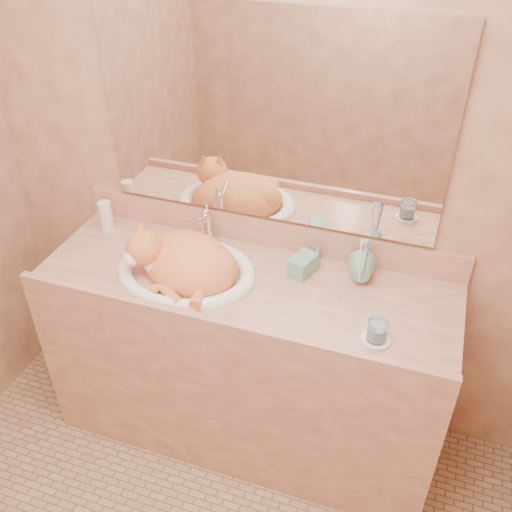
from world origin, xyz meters
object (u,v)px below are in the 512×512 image
(sink_basin, at_px, (185,255))
(cat, at_px, (182,259))
(soap_dispenser, at_px, (295,262))
(toothbrush_cup, at_px, (361,277))
(vanity_counter, at_px, (246,361))
(water_glass, at_px, (377,330))

(sink_basin, xyz_separation_m, cat, (-0.01, -0.01, -0.02))
(soap_dispenser, distance_m, toothbrush_cup, 0.25)
(sink_basin, bearing_deg, vanity_counter, -8.47)
(toothbrush_cup, distance_m, water_glass, 0.28)
(sink_basin, relative_size, water_glass, 6.84)
(soap_dispenser, bearing_deg, water_glass, -14.85)
(toothbrush_cup, xyz_separation_m, water_glass, (0.10, -0.26, -0.00))
(water_glass, bearing_deg, soap_dispenser, 146.40)
(vanity_counter, relative_size, water_glass, 20.47)
(soap_dispenser, bearing_deg, vanity_counter, -137.29)
(vanity_counter, bearing_deg, cat, -173.73)
(water_glass, bearing_deg, sink_basin, 169.94)
(sink_basin, xyz_separation_m, soap_dispenser, (0.40, 0.10, -0.00))
(cat, relative_size, water_glass, 5.21)
(sink_basin, xyz_separation_m, water_glass, (0.75, -0.13, -0.03))
(vanity_counter, distance_m, sink_basin, 0.56)
(vanity_counter, bearing_deg, soap_dispenser, 23.96)
(vanity_counter, relative_size, toothbrush_cup, 14.97)
(cat, distance_m, water_glass, 0.77)
(sink_basin, distance_m, toothbrush_cup, 0.66)
(toothbrush_cup, bearing_deg, sink_basin, -168.80)
(sink_basin, distance_m, water_glass, 0.76)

